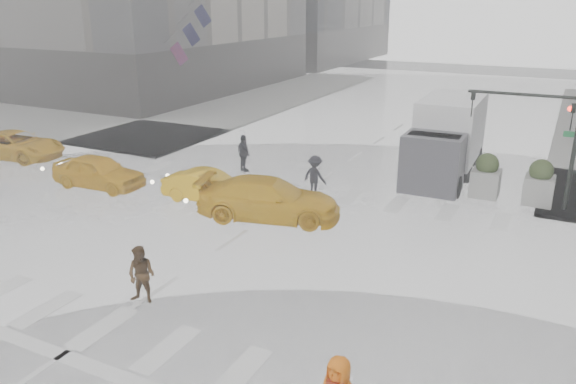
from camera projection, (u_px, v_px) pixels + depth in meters
The scene contains 15 objects.
ground at pixel (232, 241), 19.08m from camera, with size 120.00×120.00×0.00m, color black.
sidewalk_nw at pixel (136, 108), 42.15m from camera, with size 35.00×35.00×0.15m, color slate.
road_markings at pixel (232, 240), 19.08m from camera, with size 18.00×48.00×0.01m, color silver, non-canonical shape.
traffic_signal_pole at pixel (548, 128), 20.96m from camera, with size 4.45×0.42×4.50m.
planter_west at pixel (486, 176), 22.70m from camera, with size 1.10×1.10×1.80m.
planter_mid at pixel (539, 183), 21.85m from camera, with size 1.10×1.10×1.80m.
flag_cluster at pixel (188, 32), 39.30m from camera, with size 2.87×3.06×4.69m.
pedestrian_brown at pixel (141, 275), 14.95m from camera, with size 0.79×0.62×1.63m, color #452E18.
pedestrian_far_a at pixel (244, 153), 26.47m from camera, with size 1.04×0.63×1.78m, color black.
pedestrian_far_b at pixel (315, 176), 23.24m from camera, with size 1.10×0.61×1.71m, color black.
taxi_front at pixel (99, 172), 24.26m from camera, with size 1.69×4.19×1.43m, color #DFA10B.
taxi_mid at pixel (209, 187), 22.57m from camera, with size 1.33×3.82×1.26m, color #DFA10B.
taxi_rear at pixel (269, 199), 20.78m from camera, with size 2.15×4.68×1.54m, color #DFA10B.
taxi_far at pixel (16, 145), 28.74m from camera, with size 2.32×4.47×1.40m, color #DFA10B.
box_truck at pixel (446, 137), 25.25m from camera, with size 2.51×6.70×3.56m.
Camera 1 is at (9.61, -14.76, 7.77)m, focal length 35.00 mm.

